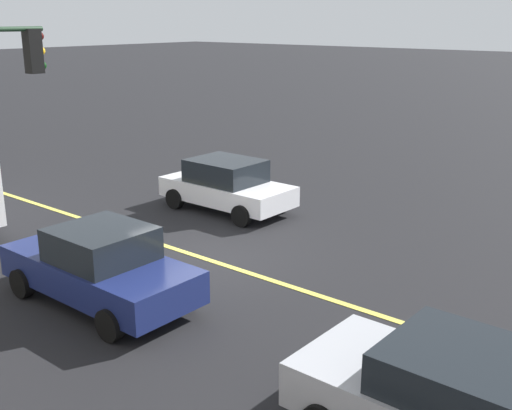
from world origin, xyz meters
The scene contains 5 objects.
ground centered at (0.00, 0.00, 0.00)m, with size 200.00×200.00×0.00m, color black.
lane_stripe_center centered at (0.00, 0.00, 0.01)m, with size 80.00×0.16×0.01m, color #D8CC4C.
car_silver centered at (-7.38, 2.91, 0.77)m, with size 4.19×2.10×1.51m.
car_navy centered at (-0.13, 3.00, 0.77)m, with size 4.30×1.97×1.58m.
car_white centered at (2.19, -3.25, 0.77)m, with size 3.96×1.94×1.51m.
Camera 1 is at (-9.86, 9.92, 5.45)m, focal length 44.38 mm.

